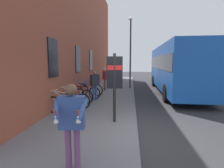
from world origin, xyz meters
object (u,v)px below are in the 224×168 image
Objects in this scene: bicycle_leaning_wall at (65,105)px; pedestrian_by_facade at (105,77)px; bicycle_far_end at (86,92)px; street_lamp at (130,47)px; bicycle_by_door at (91,89)px; tourist_with_hotdogs at (72,118)px; bicycle_end_of_row at (73,100)px; transit_info_sign at (115,77)px; city_bus at (176,66)px; bicycle_nearest_sign at (79,95)px; pedestrian_crossing_street at (95,82)px.

pedestrian_by_facade reaches higher than bicycle_leaning_wall.
bicycle_leaning_wall is 1.01× the size of bicycle_far_end.
bicycle_far_end is 0.31× the size of street_lamp.
bicycle_by_door is 5.13m from street_lamp.
bicycle_leaning_wall is 3.95m from tourist_with_hotdogs.
transit_info_sign is (-1.70, -2.07, 1.21)m from bicycle_end_of_row.
bicycle_far_end is 1.09m from bicycle_by_door.
tourist_with_hotdogs is (-10.16, 4.35, -0.75)m from city_bus.
bicycle_leaning_wall is at bearing -178.24° from bicycle_nearest_sign.
bicycle_by_door is at bearing 22.57° from pedestrian_crossing_street.
street_lamp is at bearing -25.37° from bicycle_nearest_sign.
bicycle_by_door is at bearing -1.42° from bicycle_end_of_row.
pedestrian_by_facade is at bearing -0.48° from pedestrian_crossing_street.
bicycle_by_door is at bearing 10.48° from tourist_with_hotdogs.
bicycle_leaning_wall is at bearing 138.24° from city_bus.
bicycle_by_door is 1.00× the size of tourist_with_hotdogs.
bicycle_end_of_row is 8.22m from city_bus.
transit_info_sign is 1.46× the size of pedestrian_crossing_street.
street_lamp is at bearing -3.42° from transit_info_sign.
transit_info_sign reaches higher than bicycle_by_door.
bicycle_leaning_wall and bicycle_nearest_sign have the same top height.
pedestrian_crossing_street is at bearing 179.52° from pedestrian_by_facade.
bicycle_nearest_sign is 5.89m from tourist_with_hotdogs.
bicycle_end_of_row and bicycle_far_end have the same top height.
pedestrian_crossing_street is at bearing -12.82° from bicycle_leaning_wall.
pedestrian_by_facade is (7.03, 1.40, -0.57)m from transit_info_sign.
tourist_with_hotdogs reaches higher than bicycle_leaning_wall.
bicycle_far_end is at bearing 169.71° from pedestrian_by_facade.
street_lamp reaches higher than transit_info_sign.
tourist_with_hotdogs is 11.45m from street_lamp.
bicycle_far_end is at bearing -2.24° from bicycle_end_of_row.
transit_info_sign reaches higher than bicycle_nearest_sign.
bicycle_by_door is at bearing 143.99° from street_lamp.
bicycle_leaning_wall is at bearing 161.33° from street_lamp.
pedestrian_by_facade reaches higher than bicycle_nearest_sign.
bicycle_end_of_row is 1.02× the size of bicycle_by_door.
transit_info_sign is (-0.70, -2.07, 1.21)m from bicycle_leaning_wall.
pedestrian_crossing_street is 0.98× the size of pedestrian_by_facade.
tourist_with_hotdogs reaches higher than bicycle_by_door.
street_lamp is at bearing 72.71° from city_bus.
bicycle_by_door is 1.01× the size of pedestrian_by_facade.
bicycle_nearest_sign is at bearing 137.68° from pedestrian_crossing_street.
pedestrian_crossing_street reaches higher than bicycle_leaning_wall.
tourist_with_hotdogs is (-2.88, 0.56, -0.55)m from transit_info_sign.
pedestrian_crossing_street is (2.82, -0.64, 0.61)m from bicycle_leaning_wall.
bicycle_nearest_sign is 1.00× the size of bicycle_by_door.
bicycle_nearest_sign is 6.79m from street_lamp.
city_bus reaches higher than pedestrian_crossing_street.
city_bus is 11.07m from tourist_with_hotdogs.
bicycle_nearest_sign is at bearing 1.76° from bicycle_leaning_wall.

